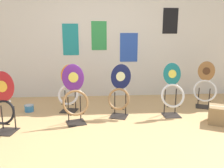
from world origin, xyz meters
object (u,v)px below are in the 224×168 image
object	(u,v)px
toilet_seat_display_orange_sun	(69,90)
toilet_seat_display_teal_sax	(172,91)
toilet_seat_display_purple_note	(75,95)
toilet_seat_display_woodgrain	(205,87)
toilet_seat_display_crimson_swirl	(3,105)
storage_box	(222,115)
toilet_seat_display_navy_moon	(119,94)
paint_can	(29,108)

from	to	relation	value
toilet_seat_display_orange_sun	toilet_seat_display_teal_sax	size ratio (longest dim) A/B	0.94
toilet_seat_display_orange_sun	toilet_seat_display_purple_note	size ratio (longest dim) A/B	0.92
toilet_seat_display_woodgrain	toilet_seat_display_purple_note	distance (m)	2.48
toilet_seat_display_orange_sun	toilet_seat_display_crimson_swirl	size ratio (longest dim) A/B	0.97
toilet_seat_display_teal_sax	storage_box	bearing A→B (deg)	-31.68
toilet_seat_display_woodgrain	storage_box	xyz separation A→B (m)	(-0.12, -0.83, -0.26)
toilet_seat_display_crimson_swirl	toilet_seat_display_teal_sax	distance (m)	2.63
toilet_seat_display_orange_sun	toilet_seat_display_navy_moon	world-z (taller)	toilet_seat_display_navy_moon
toilet_seat_display_crimson_swirl	toilet_seat_display_purple_note	world-z (taller)	toilet_seat_display_purple_note
toilet_seat_display_orange_sun	toilet_seat_display_woodgrain	bearing A→B (deg)	0.97
toilet_seat_display_woodgrain	toilet_seat_display_crimson_swirl	bearing A→B (deg)	-165.01
toilet_seat_display_woodgrain	toilet_seat_display_purple_note	xyz separation A→B (m)	(-2.40, -0.62, 0.05)
toilet_seat_display_navy_moon	storage_box	bearing A→B (deg)	-15.92
toilet_seat_display_teal_sax	storage_box	distance (m)	0.84
toilet_seat_display_crimson_swirl	paint_can	size ratio (longest dim) A/B	5.35
toilet_seat_display_crimson_swirl	toilet_seat_display_teal_sax	world-z (taller)	toilet_seat_display_teal_sax
toilet_seat_display_crimson_swirl	toilet_seat_display_navy_moon	distance (m)	1.76
toilet_seat_display_purple_note	paint_can	distance (m)	1.14
toilet_seat_display_purple_note	toilet_seat_display_navy_moon	world-z (taller)	toilet_seat_display_purple_note
toilet_seat_display_crimson_swirl	paint_can	bearing A→B (deg)	85.42
toilet_seat_display_navy_moon	paint_can	bearing A→B (deg)	167.76
toilet_seat_display_orange_sun	toilet_seat_display_teal_sax	distance (m)	1.83
toilet_seat_display_orange_sun	storage_box	world-z (taller)	toilet_seat_display_orange_sun
toilet_seat_display_navy_moon	paint_can	distance (m)	1.68
toilet_seat_display_teal_sax	storage_box	xyz separation A→B (m)	(0.67, -0.41, -0.29)
paint_can	storage_box	distance (m)	3.28
toilet_seat_display_woodgrain	toilet_seat_display_purple_note	bearing A→B (deg)	-165.59
toilet_seat_display_woodgrain	paint_can	size ratio (longest dim) A/B	5.39
toilet_seat_display_orange_sun	toilet_seat_display_navy_moon	size ratio (longest dim) A/B	0.96
toilet_seat_display_crimson_swirl	toilet_seat_display_orange_sun	bearing A→B (deg)	47.18
toilet_seat_display_teal_sax	paint_can	distance (m)	2.57
toilet_seat_display_purple_note	storage_box	bearing A→B (deg)	-5.20
storage_box	paint_can	bearing A→B (deg)	165.93
toilet_seat_display_orange_sun	toilet_seat_display_purple_note	bearing A→B (deg)	-73.59
toilet_seat_display_teal_sax	toilet_seat_display_orange_sun	bearing A→B (deg)	168.31
toilet_seat_display_woodgrain	toilet_seat_display_purple_note	size ratio (longest dim) A/B	0.95
toilet_seat_display_teal_sax	toilet_seat_display_woodgrain	bearing A→B (deg)	27.81
toilet_seat_display_orange_sun	paint_can	bearing A→B (deg)	178.81
toilet_seat_display_crimson_swirl	storage_box	size ratio (longest dim) A/B	1.78
toilet_seat_display_crimson_swirl	toilet_seat_display_teal_sax	size ratio (longest dim) A/B	0.97
toilet_seat_display_teal_sax	paint_can	xyz separation A→B (m)	(-2.52, 0.39, -0.36)
toilet_seat_display_crimson_swirl	storage_box	bearing A→B (deg)	1.34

